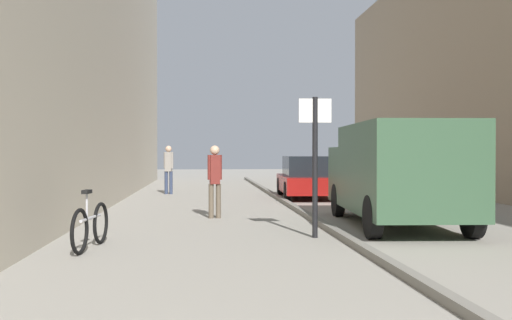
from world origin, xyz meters
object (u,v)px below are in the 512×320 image
at_px(delivery_van, 396,171).
at_px(parked_car, 307,177).
at_px(bicycle_leaning, 91,226).
at_px(pedestrian_mid_block, 169,166).
at_px(street_sign_post, 315,154).
at_px(pedestrian_main_foreground, 215,176).

height_order(delivery_van, parked_car, delivery_van).
xyz_separation_m(delivery_van, parked_car, (-0.50, 7.67, -0.46)).
bearing_deg(bicycle_leaning, delivery_van, 28.82).
height_order(pedestrian_mid_block, street_sign_post, street_sign_post).
height_order(street_sign_post, bicycle_leaning, street_sign_post).
xyz_separation_m(delivery_van, street_sign_post, (-2.05, -1.46, 0.37)).
distance_m(delivery_van, street_sign_post, 2.54).
bearing_deg(bicycle_leaning, street_sign_post, 20.09).
distance_m(pedestrian_mid_block, delivery_van, 11.30).
xyz_separation_m(pedestrian_main_foreground, pedestrian_mid_block, (-1.58, 8.09, 0.05)).
xyz_separation_m(pedestrian_mid_block, bicycle_leaning, (-0.52, -12.25, -0.68)).
relative_size(pedestrian_main_foreground, pedestrian_mid_block, 0.95).
relative_size(pedestrian_mid_block, street_sign_post, 0.71).
xyz_separation_m(street_sign_post, bicycle_leaning, (-3.89, -0.88, -1.16)).
xyz_separation_m(pedestrian_main_foreground, bicycle_leaning, (-2.11, -4.16, -0.63)).
bearing_deg(delivery_van, pedestrian_main_foreground, 158.29).
distance_m(pedestrian_main_foreground, pedestrian_mid_block, 8.25).
bearing_deg(pedestrian_mid_block, bicycle_leaning, -82.87).
xyz_separation_m(pedestrian_mid_block, delivery_van, (5.41, -9.92, 0.12)).
distance_m(pedestrian_main_foreground, bicycle_leaning, 4.70).
xyz_separation_m(pedestrian_mid_block, street_sign_post, (3.36, -11.37, 0.49)).
xyz_separation_m(pedestrian_main_foreground, delivery_van, (3.83, -1.82, 0.17)).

